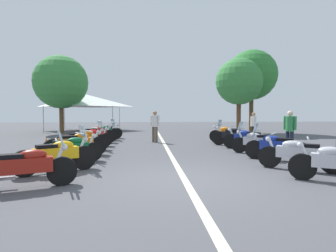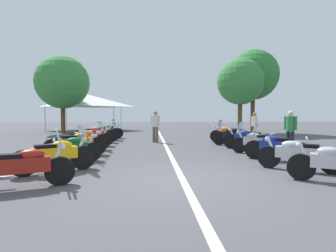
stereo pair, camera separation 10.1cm
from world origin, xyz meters
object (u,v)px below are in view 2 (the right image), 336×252
at_px(motorcycle_left_row_4, 83,140).
at_px(motorcycle_left_row_7, 103,132).
at_px(motorcycle_left_row_1, 56,154).
at_px(motorcycle_left_row_2, 70,149).
at_px(motorcycle_right_row_2, 276,146).
at_px(motorcycle_left_row_3, 76,144).
at_px(event_tent, 87,101).
at_px(motorcycle_right_row_1, 298,154).
at_px(roadside_tree_0, 253,75).
at_px(motorcycle_right_row_3, 258,142).
at_px(motorcycle_right_row_4, 248,139).
at_px(bystander_2, 290,128).
at_px(bystander_1, 254,124).
at_px(motorcycle_left_row_0, 23,166).
at_px(motorcycle_left_row_8, 107,131).
at_px(roadside_tree_1, 62,82).
at_px(traffic_cone_1, 66,140).
at_px(motorcycle_left_row_5, 90,137).
at_px(bystander_0, 155,124).
at_px(motorcycle_right_row_6, 229,134).
at_px(roadside_tree_2, 240,82).
at_px(motorcycle_left_row_6, 97,134).
at_px(motorcycle_right_row_5, 234,136).
at_px(traffic_cone_0, 47,145).

bearing_deg(motorcycle_left_row_4, motorcycle_left_row_7, 56.10).
distance_m(motorcycle_left_row_1, motorcycle_left_row_2, 1.26).
bearing_deg(motorcycle_right_row_2, motorcycle_left_row_3, 23.76).
xyz_separation_m(motorcycle_left_row_2, event_tent, (16.02, 3.10, 2.20)).
height_order(motorcycle_right_row_1, roadside_tree_0, roadside_tree_0).
bearing_deg(motorcycle_right_row_3, motorcycle_right_row_1, 123.36).
bearing_deg(motorcycle_left_row_3, motorcycle_right_row_4, -18.68).
height_order(motorcycle_left_row_3, bystander_2, bystander_2).
height_order(motorcycle_left_row_4, motorcycle_right_row_3, motorcycle_left_row_4).
bearing_deg(bystander_1, motorcycle_left_row_7, 13.93).
height_order(motorcycle_left_row_2, motorcycle_left_row_7, motorcycle_left_row_7).
bearing_deg(bystander_2, motorcycle_left_row_0, 176.95).
height_order(motorcycle_left_row_1, motorcycle_left_row_8, motorcycle_left_row_1).
distance_m(roadside_tree_0, roadside_tree_1, 14.54).
xyz_separation_m(motorcycle_left_row_2, roadside_tree_1, (12.32, 4.07, 3.39)).
height_order(motorcycle_right_row_3, roadside_tree_1, roadside_tree_1).
distance_m(motorcycle_left_row_1, roadside_tree_1, 14.58).
bearing_deg(roadside_tree_1, motorcycle_right_row_4, -132.59).
distance_m(motorcycle_left_row_7, bystander_1, 8.49).
bearing_deg(motorcycle_left_row_1, motorcycle_left_row_8, 58.49).
bearing_deg(motorcycle_right_row_3, motorcycle_left_row_3, 36.36).
height_order(motorcycle_left_row_1, traffic_cone_1, motorcycle_left_row_1).
relative_size(motorcycle_left_row_0, event_tent, 0.33).
bearing_deg(bystander_1, bystander_2, 99.11).
xyz_separation_m(motorcycle_left_row_5, roadside_tree_1, (8.57, 3.86, 3.38)).
bearing_deg(motorcycle_right_row_4, bystander_1, -78.75).
xyz_separation_m(motorcycle_left_row_7, bystander_1, (-0.02, -8.48, 0.44)).
height_order(motorcycle_left_row_1, bystander_0, bystander_0).
relative_size(motorcycle_left_row_0, motorcycle_left_row_5, 1.05).
relative_size(motorcycle_right_row_1, traffic_cone_1, 2.89).
distance_m(motorcycle_left_row_7, event_tent, 10.19).
height_order(motorcycle_right_row_4, motorcycle_right_row_6, motorcycle_right_row_6).
bearing_deg(motorcycle_left_row_1, roadside_tree_1, 74.61).
xyz_separation_m(motorcycle_left_row_1, bystander_0, (6.94, -2.70, 0.49)).
relative_size(motorcycle_left_row_1, roadside_tree_1, 0.31).
bearing_deg(motorcycle_left_row_3, roadside_tree_2, 16.32).
height_order(motorcycle_left_row_5, motorcycle_right_row_4, motorcycle_right_row_4).
distance_m(motorcycle_left_row_2, roadside_tree_1, 13.41).
relative_size(motorcycle_left_row_7, motorcycle_right_row_4, 0.98).
xyz_separation_m(motorcycle_left_row_3, motorcycle_left_row_8, (6.55, -0.05, -0.02)).
bearing_deg(motorcycle_left_row_2, event_tent, 71.16).
height_order(motorcycle_left_row_2, event_tent, event_tent).
bearing_deg(motorcycle_left_row_3, motorcycle_right_row_3, -29.00).
bearing_deg(motorcycle_left_row_6, motorcycle_left_row_5, -118.75).
xyz_separation_m(motorcycle_right_row_5, roadside_tree_0, (8.21, -4.11, 4.00)).
bearing_deg(roadside_tree_2, motorcycle_left_row_0, 146.07).
distance_m(motorcycle_right_row_5, motorcycle_right_row_6, 1.43).
relative_size(motorcycle_left_row_3, traffic_cone_0, 3.18).
distance_m(motorcycle_left_row_1, motorcycle_right_row_6, 9.17).
bearing_deg(bystander_1, motorcycle_right_row_3, 83.31).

